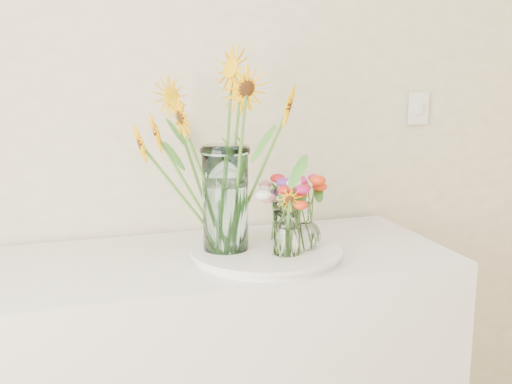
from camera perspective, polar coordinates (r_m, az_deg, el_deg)
tray at (r=1.91m, az=0.91°, el=-5.53°), size 0.43×0.43×0.02m
mason_jar at (r=1.87m, az=-2.73°, el=-0.63°), size 0.17×0.17×0.31m
sunflower_bouquet at (r=1.84m, az=-2.77°, el=3.51°), size 1.03×1.03×0.58m
small_vase_a at (r=1.84m, az=2.74°, el=-3.65°), size 0.09×0.09×0.14m
wildflower_posy_a at (r=1.83m, az=2.76°, el=-2.29°), size 0.21×0.21×0.23m
small_vase_b at (r=1.90m, az=4.31°, el=-3.02°), size 0.11×0.11×0.14m
wildflower_posy_b at (r=1.89m, az=4.34°, el=-1.71°), size 0.22×0.22×0.23m
small_vase_c at (r=1.99m, az=2.48°, el=-2.59°), size 0.08×0.08×0.12m
wildflower_posy_c at (r=1.98m, az=2.49°, el=-1.34°), size 0.19×0.19×0.21m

